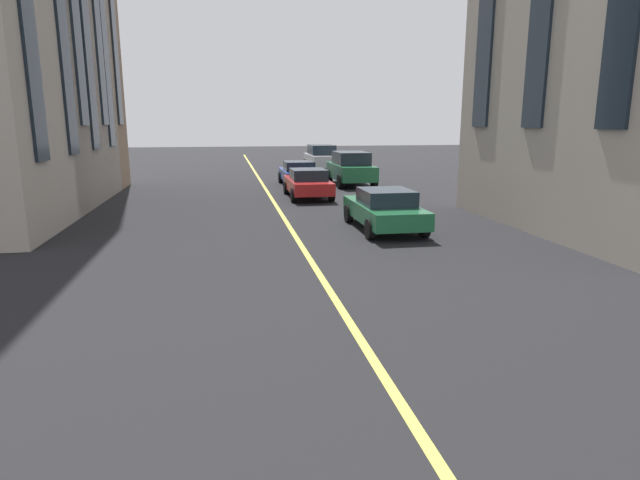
{
  "coord_description": "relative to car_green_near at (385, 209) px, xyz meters",
  "views": [
    {
      "loc": [
        0.36,
        2.1,
        3.52
      ],
      "look_at": [
        9.99,
        0.4,
        1.36
      ],
      "focal_mm": 30.01,
      "sensor_mm": 36.0,
      "label": 1
    }
  ],
  "objects": [
    {
      "name": "car_green_near",
      "position": [
        0.0,
        0.0,
        0.0
      ],
      "size": [
        4.4,
        1.95,
        1.37
      ],
      "color": "#1E6038",
      "rests_on": "ground_plane"
    },
    {
      "name": "car_red_trailing",
      "position": [
        8.07,
        1.33,
        0.0
      ],
      "size": [
        4.4,
        1.95,
        1.37
      ],
      "color": "#B21E1E",
      "rests_on": "ground_plane"
    },
    {
      "name": "car_blue_far",
      "position": [
        13.07,
        1.09,
        0.0
      ],
      "size": [
        4.4,
        1.95,
        1.37
      ],
      "color": "navy",
      "rests_on": "ground_plane"
    },
    {
      "name": "lane_centre_line",
      "position": [
        2.79,
        3.05,
        -0.7
      ],
      "size": [
        80.0,
        0.16,
        0.01
      ],
      "color": "#D8C64C",
      "rests_on": "ground_plane"
    },
    {
      "name": "car_silver_parked_a",
      "position": [
        22.1,
        -1.85,
        0.27
      ],
      "size": [
        4.7,
        2.14,
        1.88
      ],
      "color": "#B7BABF",
      "rests_on": "ground_plane"
    },
    {
      "name": "car_green_oncoming",
      "position": [
        12.7,
        -1.85,
        0.27
      ],
      "size": [
        4.7,
        2.14,
        1.88
      ],
      "color": "#1E6038",
      "rests_on": "ground_plane"
    }
  ]
}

